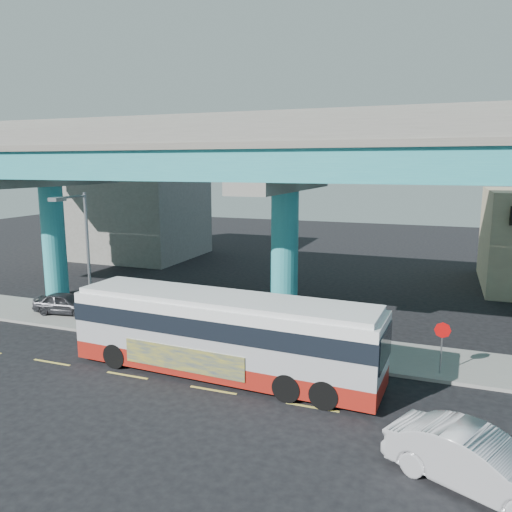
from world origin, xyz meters
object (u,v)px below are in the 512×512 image
at_px(stop_sign, 442,337).
at_px(transit_bus, 223,332).
at_px(street_lamp, 80,242).
at_px(parked_car, 65,303).
at_px(sedan, 477,462).

bearing_deg(stop_sign, transit_bus, -140.19).
relative_size(street_lamp, stop_sign, 3.24).
bearing_deg(transit_bus, parked_car, 163.37).
xyz_separation_m(transit_bus, sedan, (9.57, -4.53, -1.06)).
bearing_deg(parked_car, transit_bus, -117.65).
xyz_separation_m(parked_car, street_lamp, (3.15, -2.11, 4.10)).
bearing_deg(stop_sign, street_lamp, -156.65).
height_order(sedan, street_lamp, street_lamp).
bearing_deg(parked_car, stop_sign, -101.87).
distance_m(parked_car, street_lamp, 5.59).
bearing_deg(street_lamp, transit_bus, -13.82).
distance_m(street_lamp, stop_sign, 17.80).
bearing_deg(transit_bus, sedan, -22.32).
xyz_separation_m(sedan, stop_sign, (-1.00, 7.45, 0.92)).
height_order(parked_car, street_lamp, street_lamp).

